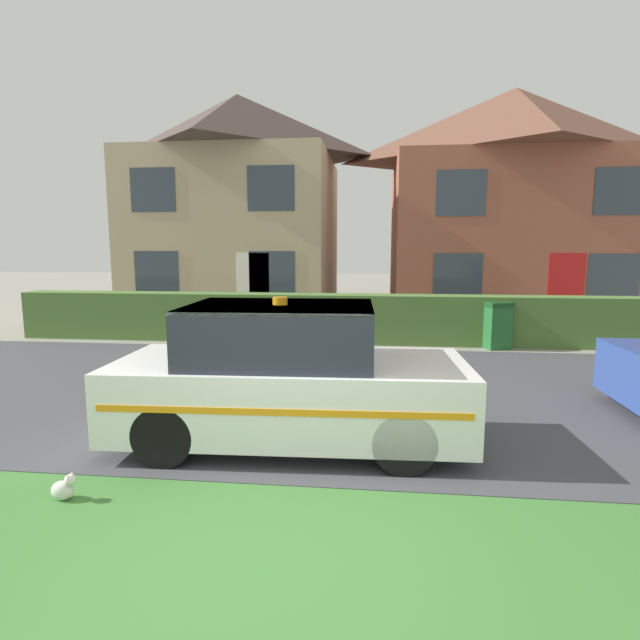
% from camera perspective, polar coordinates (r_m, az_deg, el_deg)
% --- Properties ---
extents(ground_plane, '(80.00, 80.00, 0.00)m').
position_cam_1_polar(ground_plane, '(4.12, -7.07, -24.93)').
color(ground_plane, gray).
extents(road_strip, '(28.00, 6.56, 0.01)m').
position_cam_1_polar(road_strip, '(8.05, 0.11, -7.93)').
color(road_strip, '#424247').
rests_on(road_strip, ground).
extents(lawn_verge, '(28.00, 2.32, 0.01)m').
position_cam_1_polar(lawn_verge, '(4.03, -7.45, -25.67)').
color(lawn_verge, '#3D7533').
rests_on(lawn_verge, ground).
extents(garden_hedge, '(15.58, 0.70, 1.15)m').
position_cam_1_polar(garden_hedge, '(11.93, 1.72, 0.19)').
color(garden_hedge, '#4C7233').
rests_on(garden_hedge, ground).
extents(police_car, '(4.01, 1.80, 1.69)m').
position_cam_1_polar(police_car, '(5.75, -3.66, -6.63)').
color(police_car, black).
rests_on(police_car, road_strip).
extents(cat, '(0.29, 0.17, 0.26)m').
position_cam_1_polar(cat, '(5.26, -27.19, -16.77)').
color(cat, silver).
rests_on(cat, ground).
extents(house_left, '(6.87, 6.51, 7.53)m').
position_cam_1_polar(house_left, '(18.51, -9.20, 13.09)').
color(house_left, tan).
rests_on(house_left, ground).
extents(house_right, '(8.24, 6.40, 7.50)m').
position_cam_1_polar(house_right, '(18.65, 20.95, 12.59)').
color(house_right, '#93513D').
rests_on(house_right, ground).
extents(wheelie_bin, '(0.75, 0.84, 1.05)m').
position_cam_1_polar(wheelie_bin, '(11.94, 19.25, -0.47)').
color(wheelie_bin, '#23662D').
rests_on(wheelie_bin, ground).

